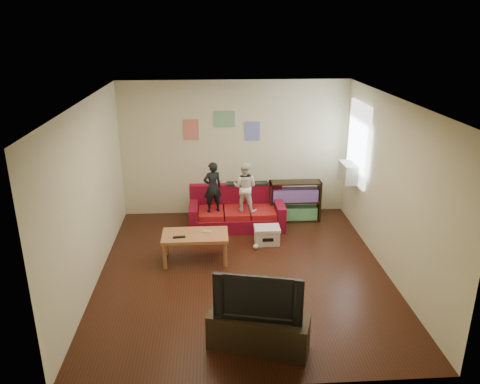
{
  "coord_description": "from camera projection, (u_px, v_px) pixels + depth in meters",
  "views": [
    {
      "loc": [
        -0.47,
        -6.53,
        3.73
      ],
      "look_at": [
        0.0,
        0.8,
        1.05
      ],
      "focal_mm": 35.0,
      "sensor_mm": 36.0,
      "label": 1
    }
  ],
  "objects": [
    {
      "name": "tv_stand",
      "position": [
        258.0,
        332.0,
        5.61
      ],
      "size": [
        1.27,
        0.76,
        0.45
      ],
      "primitive_type": "cube",
      "rotation": [
        0.0,
        0.0,
        -0.33
      ],
      "color": "#2D2214",
      "rests_on": "ground"
    },
    {
      "name": "coffee_table",
      "position": [
        195.0,
        238.0,
        7.62
      ],
      "size": [
        1.07,
        0.59,
        0.48
      ],
      "color": "#AF6F41",
      "rests_on": "ground"
    },
    {
      "name": "television",
      "position": [
        259.0,
        294.0,
        5.43
      ],
      "size": [
        1.04,
        0.37,
        0.6
      ],
      "primitive_type": "imported",
      "rotation": [
        0.0,
        0.0,
        -0.23
      ],
      "color": "black",
      "rests_on": "tv_stand"
    },
    {
      "name": "artwork_right",
      "position": [
        252.0,
        131.0,
        9.2
      ],
      "size": [
        0.3,
        0.01,
        0.38
      ],
      "primitive_type": "cube",
      "color": "#727FCC",
      "rests_on": "room_shell"
    },
    {
      "name": "child_a",
      "position": [
        213.0,
        187.0,
        8.62
      ],
      "size": [
        0.4,
        0.33,
        0.96
      ],
      "primitive_type": "imported",
      "rotation": [
        0.0,
        0.0,
        3.46
      ],
      "color": "black",
      "rests_on": "sofa"
    },
    {
      "name": "ac_unit",
      "position": [
        349.0,
        172.0,
        8.73
      ],
      "size": [
        0.28,
        0.55,
        0.35
      ],
      "primitive_type": "cube",
      "color": "#B7B2A3",
      "rests_on": "window"
    },
    {
      "name": "game_controller",
      "position": [
        207.0,
        232.0,
        7.65
      ],
      "size": [
        0.14,
        0.08,
        0.03
      ],
      "primitive_type": "cube",
      "rotation": [
        0.0,
        0.0,
        -0.28
      ],
      "color": "beige",
      "rests_on": "coffee_table"
    },
    {
      "name": "child_b",
      "position": [
        245.0,
        187.0,
        8.66
      ],
      "size": [
        0.56,
        0.5,
        0.94
      ],
      "primitive_type": "imported",
      "rotation": [
        0.0,
        0.0,
        2.78
      ],
      "color": "white",
      "rests_on": "sofa"
    },
    {
      "name": "sofa",
      "position": [
        237.0,
        213.0,
        9.0
      ],
      "size": [
        1.8,
        0.83,
        0.79
      ],
      "color": "maroon",
      "rests_on": "ground"
    },
    {
      "name": "room_shell",
      "position": [
        243.0,
        191.0,
        6.96
      ],
      "size": [
        4.52,
        5.02,
        2.72
      ],
      "color": "#381A0E",
      "rests_on": "ground"
    },
    {
      "name": "artwork_center",
      "position": [
        224.0,
        119.0,
        9.08
      ],
      "size": [
        0.42,
        0.01,
        0.32
      ],
      "primitive_type": "cube",
      "color": "#72B27F",
      "rests_on": "room_shell"
    },
    {
      "name": "remote",
      "position": [
        179.0,
        237.0,
        7.47
      ],
      "size": [
        0.2,
        0.08,
        0.02
      ],
      "primitive_type": "cube",
      "rotation": [
        0.0,
        0.0,
        0.13
      ],
      "color": "black",
      "rests_on": "coffee_table"
    },
    {
      "name": "bookshelf",
      "position": [
        294.0,
        203.0,
        9.24
      ],
      "size": [
        1.01,
        0.3,
        0.81
      ],
      "color": "black",
      "rests_on": "ground"
    },
    {
      "name": "artwork_left",
      "position": [
        191.0,
        130.0,
        9.11
      ],
      "size": [
        0.3,
        0.01,
        0.4
      ],
      "primitive_type": "cube",
      "color": "#D87266",
      "rests_on": "room_shell"
    },
    {
      "name": "window",
      "position": [
        358.0,
        143.0,
        8.55
      ],
      "size": [
        0.04,
        1.08,
        1.48
      ],
      "primitive_type": "cube",
      "color": "white",
      "rests_on": "room_shell"
    },
    {
      "name": "file_box",
      "position": [
        267.0,
        235.0,
        8.32
      ],
      "size": [
        0.45,
        0.34,
        0.31
      ],
      "color": "silver",
      "rests_on": "ground"
    },
    {
      "name": "tissue",
      "position": [
        256.0,
        247.0,
        8.13
      ],
      "size": [
        0.1,
        0.1,
        0.09
      ],
      "primitive_type": "sphere",
      "rotation": [
        0.0,
        0.0,
        -0.06
      ],
      "color": "beige",
      "rests_on": "ground"
    }
  ]
}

